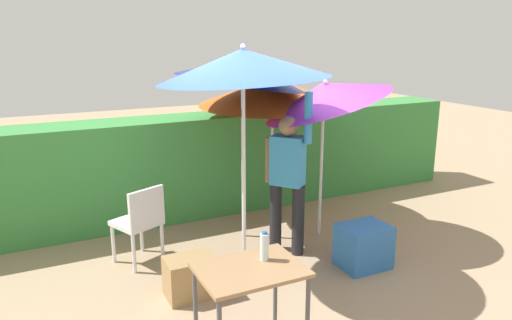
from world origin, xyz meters
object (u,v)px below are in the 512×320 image
(umbrella_orange, at_px, (242,71))
(umbrella_yellow, at_px, (324,94))
(bottle_water, at_px, (264,247))
(umbrella_rainbow, at_px, (243,65))
(crate_cardboard, at_px, (190,277))
(folding_table, at_px, (250,279))
(cooler_box, at_px, (363,246))
(chair_plastic, at_px, (140,220))
(umbrella_navy, at_px, (273,92))
(person_vendor, at_px, (288,175))

(umbrella_orange, relative_size, umbrella_yellow, 1.05)
(bottle_water, bearing_deg, umbrella_rainbow, 72.90)
(umbrella_rainbow, relative_size, crate_cardboard, 5.05)
(folding_table, bearing_deg, cooler_box, 25.21)
(cooler_box, height_order, bottle_water, bottle_water)
(chair_plastic, relative_size, folding_table, 1.11)
(umbrella_navy, xyz_separation_m, bottle_water, (-1.40, -2.51, -0.87))
(umbrella_rainbow, relative_size, umbrella_yellow, 1.09)
(umbrella_rainbow, xyz_separation_m, crate_cardboard, (-0.65, -0.18, -1.99))
(umbrella_orange, xyz_separation_m, umbrella_navy, (0.63, 0.41, -0.31))
(umbrella_orange, distance_m, folding_table, 2.74)
(crate_cardboard, bearing_deg, umbrella_rainbow, 15.15)
(umbrella_rainbow, height_order, umbrella_navy, umbrella_rainbow)
(umbrella_yellow, bearing_deg, umbrella_rainbow, -158.83)
(umbrella_navy, distance_m, bottle_water, 3.00)
(umbrella_orange, distance_m, umbrella_yellow, 1.00)
(umbrella_orange, bearing_deg, chair_plastic, -170.79)
(crate_cardboard, xyz_separation_m, bottle_water, (0.29, -0.99, 0.67))
(umbrella_rainbow, height_order, bottle_water, umbrella_rainbow)
(umbrella_orange, xyz_separation_m, cooler_box, (0.83, -1.35, -1.81))
(umbrella_orange, relative_size, cooler_box, 4.45)
(umbrella_navy, bearing_deg, crate_cardboard, -138.05)
(umbrella_yellow, distance_m, crate_cardboard, 2.58)
(umbrella_rainbow, relative_size, person_vendor, 1.28)
(chair_plastic, bearing_deg, umbrella_orange, 9.21)
(umbrella_yellow, height_order, cooler_box, umbrella_yellow)
(crate_cardboard, distance_m, folding_table, 1.17)
(umbrella_orange, bearing_deg, umbrella_yellow, -26.94)
(person_vendor, bearing_deg, umbrella_navy, 70.86)
(cooler_box, bearing_deg, umbrella_orange, 121.57)
(umbrella_yellow, bearing_deg, person_vendor, -160.65)
(chair_plastic, relative_size, crate_cardboard, 1.87)
(folding_table, bearing_deg, umbrella_navy, 58.98)
(umbrella_navy, relative_size, crate_cardboard, 4.12)
(umbrella_navy, distance_m, crate_cardboard, 2.75)
(person_vendor, height_order, chair_plastic, person_vendor)
(bottle_water, bearing_deg, chair_plastic, 106.44)
(umbrella_orange, bearing_deg, folding_table, -113.04)
(umbrella_yellow, bearing_deg, chair_plastic, 174.15)
(umbrella_yellow, xyz_separation_m, person_vendor, (-0.60, -0.21, -0.85))
(person_vendor, relative_size, chair_plastic, 2.11)
(umbrella_rainbow, distance_m, umbrella_orange, 1.02)
(folding_table, xyz_separation_m, bottle_water, (0.16, 0.07, 0.21))
(person_vendor, bearing_deg, umbrella_rainbow, -157.22)
(folding_table, bearing_deg, bottle_water, 24.14)
(chair_plastic, bearing_deg, bottle_water, -73.56)
(chair_plastic, distance_m, cooler_box, 2.44)
(umbrella_orange, distance_m, person_vendor, 1.32)
(chair_plastic, bearing_deg, person_vendor, -15.34)
(umbrella_orange, bearing_deg, crate_cardboard, -133.78)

